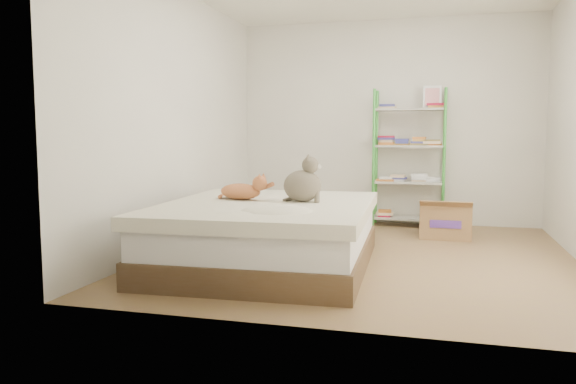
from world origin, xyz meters
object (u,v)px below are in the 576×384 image
(cardboard_box, at_px, (446,220))
(white_bin, at_px, (252,208))
(orange_cat, at_px, (240,189))
(bed, at_px, (268,234))
(grey_cat, at_px, (302,179))
(shelf_unit, at_px, (409,160))

(cardboard_box, relative_size, white_bin, 1.44)
(orange_cat, bearing_deg, white_bin, 114.67)
(orange_cat, bearing_deg, bed, -15.74)
(white_bin, bearing_deg, grey_cat, -60.56)
(bed, xyz_separation_m, orange_cat, (-0.30, 0.14, 0.37))
(white_bin, bearing_deg, cardboard_box, -9.26)
(shelf_unit, relative_size, white_bin, 4.52)
(orange_cat, height_order, shelf_unit, shelf_unit)
(bed, relative_size, grey_cat, 5.61)
(shelf_unit, bearing_deg, cardboard_box, -58.15)
(shelf_unit, bearing_deg, grey_cat, -108.26)
(orange_cat, height_order, grey_cat, grey_cat)
(bed, xyz_separation_m, shelf_unit, (1.07, 2.51, 0.55))
(cardboard_box, bearing_deg, orange_cat, -136.46)
(shelf_unit, relative_size, cardboard_box, 3.13)
(orange_cat, height_order, white_bin, orange_cat)
(bed, height_order, cardboard_box, bed)
(shelf_unit, distance_m, cardboard_box, 1.06)
(white_bin, bearing_deg, orange_cat, -74.03)
(bed, distance_m, grey_cat, 0.57)
(grey_cat, xyz_separation_m, cardboard_box, (1.24, 1.67, -0.56))
(orange_cat, height_order, cardboard_box, orange_cat)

